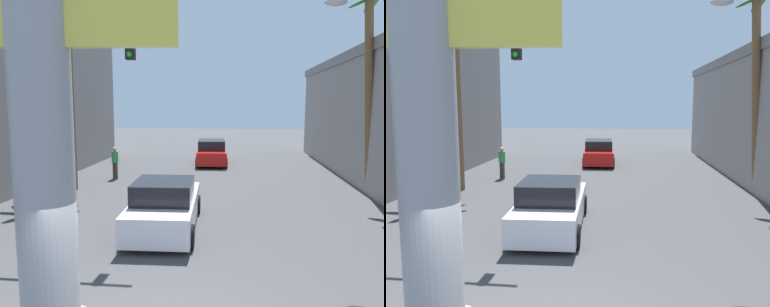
{
  "view_description": "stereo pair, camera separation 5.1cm",
  "coord_description": "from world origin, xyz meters",
  "views": [
    {
      "loc": [
        1.14,
        -4.76,
        3.79
      ],
      "look_at": [
        0.0,
        5.08,
        2.51
      ],
      "focal_mm": 35.0,
      "sensor_mm": 36.0,
      "label": 1
    },
    {
      "loc": [
        1.19,
        -4.76,
        3.79
      ],
      "look_at": [
        0.0,
        5.08,
        2.51
      ],
      "focal_mm": 35.0,
      "sensor_mm": 36.0,
      "label": 2
    }
  ],
  "objects": [
    {
      "name": "car_lead",
      "position": [
        -0.97,
        6.27,
        0.7
      ],
      "size": [
        2.16,
        4.74,
        1.56
      ],
      "color": "black",
      "rests_on": "ground"
    },
    {
      "name": "palm_tree_mid_left",
      "position": [
        -5.9,
        10.92,
        5.15
      ],
      "size": [
        3.02,
        3.03,
        7.74
      ],
      "color": "brown",
      "rests_on": "ground"
    },
    {
      "name": "neon_sign_pole",
      "position": [
        -1.35,
        -0.14,
        4.55
      ],
      "size": [
        3.52,
        1.26,
        9.84
      ],
      "color": "#9E9EA3",
      "rests_on": "ground"
    },
    {
      "name": "ground_plane",
      "position": [
        0.0,
        10.0,
        0.0
      ],
      "size": [
        91.8,
        91.8,
        0.0
      ],
      "primitive_type": "plane",
      "color": "#424244"
    },
    {
      "name": "palm_tree_mid_right",
      "position": [
        6.72,
        11.68,
        5.17
      ],
      "size": [
        2.41,
        2.4,
        8.28
      ],
      "color": "brown",
      "rests_on": "ground"
    },
    {
      "name": "traffic_light_mast",
      "position": [
        -4.5,
        5.33,
        4.18
      ],
      "size": [
        5.26,
        0.32,
        5.91
      ],
      "color": "#333333",
      "rests_on": "ground"
    },
    {
      "name": "car_far",
      "position": [
        -0.37,
        19.33,
        0.74
      ],
      "size": [
        2.17,
        4.62,
        1.56
      ],
      "color": "black",
      "rests_on": "ground"
    },
    {
      "name": "pedestrian_far_left",
      "position": [
        -5.01,
        13.72,
        0.97
      ],
      "size": [
        0.47,
        0.47,
        1.65
      ],
      "color": "#3F3833",
      "rests_on": "ground"
    }
  ]
}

